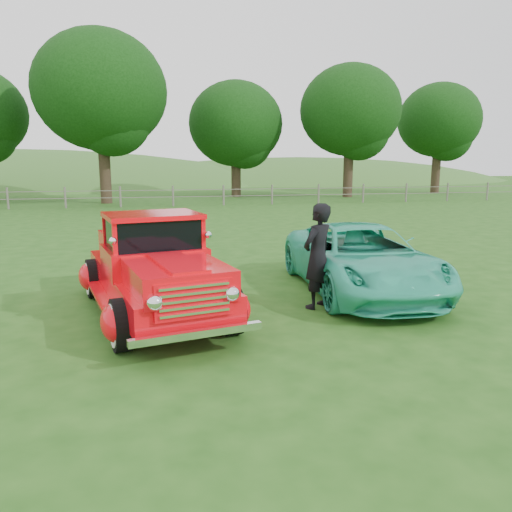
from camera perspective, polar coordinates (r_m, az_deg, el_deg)
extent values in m
plane|color=#1F4B14|center=(8.36, -1.54, -7.58)|extent=(140.00, 140.00, 0.00)
ellipsoid|color=#2F6927|center=(68.27, -26.21, 3.35)|extent=(84.00, 60.00, 18.00)
ellipsoid|color=#2F6927|center=(73.31, 4.87, 5.73)|extent=(72.00, 52.00, 14.00)
cube|color=#696458|center=(29.91, -9.46, 6.69)|extent=(48.00, 0.04, 0.04)
cube|color=#696458|center=(29.88, -9.48, 7.45)|extent=(48.00, 0.04, 0.04)
cylinder|color=#2F1F17|center=(32.90, -16.92, 10.00)|extent=(0.70, 0.70, 4.84)
ellipsoid|color=black|center=(33.16, -17.35, 17.61)|extent=(8.00, 8.00, 7.20)
cylinder|color=#2F1F17|center=(37.37, -2.30, 9.65)|extent=(0.70, 0.70, 3.74)
ellipsoid|color=black|center=(37.45, -2.34, 14.86)|extent=(6.80, 6.80, 6.12)
cylinder|color=#2F1F17|center=(37.69, 10.50, 10.00)|extent=(0.70, 0.70, 4.40)
ellipsoid|color=black|center=(37.85, 10.72, 16.06)|extent=(7.20, 7.20, 6.48)
cylinder|color=#2F1F17|center=(44.49, 19.88, 9.50)|extent=(0.70, 0.70, 4.18)
ellipsoid|color=black|center=(44.61, 20.21, 14.38)|extent=(6.60, 6.60, 5.94)
cylinder|color=black|center=(7.30, -15.19, -7.60)|extent=(0.40, 0.79, 0.76)
cylinder|color=black|center=(7.71, -2.89, -6.22)|extent=(0.40, 0.79, 0.76)
cylinder|color=black|center=(10.27, -18.08, -2.43)|extent=(0.40, 0.79, 0.76)
cylinder|color=black|center=(10.57, -9.12, -1.65)|extent=(0.40, 0.79, 0.76)
cube|color=red|center=(8.86, -11.64, -2.84)|extent=(2.50, 4.83, 0.44)
ellipsoid|color=red|center=(7.28, -15.76, -7.36)|extent=(0.57, 0.82, 0.54)
ellipsoid|color=red|center=(7.73, -2.41, -5.88)|extent=(0.57, 0.82, 0.54)
ellipsoid|color=red|center=(10.25, -18.48, -2.24)|extent=(0.57, 0.82, 0.54)
ellipsoid|color=red|center=(10.58, -8.76, -1.41)|extent=(0.57, 0.82, 0.54)
cube|color=red|center=(7.31, -9.00, -2.52)|extent=(1.64, 1.85, 0.42)
cube|color=red|center=(8.68, -11.59, -0.35)|extent=(1.85, 1.66, 0.44)
cube|color=black|center=(8.60, -11.71, 2.72)|extent=(1.65, 1.40, 0.50)
cube|color=red|center=(8.57, -11.78, 4.57)|extent=(1.75, 1.52, 0.08)
cube|color=red|center=(10.08, -13.45, 0.88)|extent=(1.57, 2.16, 0.45)
cube|color=white|center=(6.58, -7.05, -5.03)|extent=(1.06, 0.32, 0.50)
cube|color=white|center=(6.62, -6.70, -8.83)|extent=(1.78, 0.48, 0.10)
cube|color=white|center=(11.21, -14.41, -0.93)|extent=(1.69, 0.46, 0.10)
imported|color=#2FBD98|center=(10.35, 11.91, -0.30)|extent=(2.55, 5.04, 1.37)
imported|color=black|center=(9.03, 7.05, -0.01)|extent=(0.83, 0.78, 1.91)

